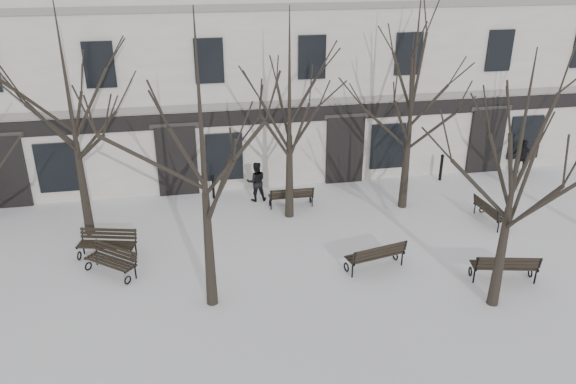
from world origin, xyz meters
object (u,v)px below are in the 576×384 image
object	(u,v)px
tree_2	(518,155)
bench_0	(107,243)
tree_1	(201,133)
bench_1	(376,255)
bench_3	(112,260)
bench_5	(490,211)
bench_4	(291,196)
bench_2	(505,266)

from	to	relation	value
tree_2	bench_0	world-z (taller)	tree_2
tree_1	tree_2	world-z (taller)	tree_1
tree_1	bench_1	distance (m)	6.98
tree_2	bench_0	xyz separation A→B (m)	(-11.08, 4.79, -4.01)
bench_1	tree_1	bearing A→B (deg)	-3.12
tree_2	bench_3	xyz separation A→B (m)	(-10.84, 3.70, -4.05)
bench_0	bench_5	world-z (taller)	bench_0
bench_1	bench_4	size ratio (longest dim) A/B	1.16
bench_3	bench_4	bearing A→B (deg)	69.62
bench_2	tree_1	bearing A→B (deg)	9.31
tree_1	bench_2	bearing A→B (deg)	-3.33
tree_2	bench_2	xyz separation A→B (m)	(0.91, 1.02, -3.99)
bench_3	tree_1	bearing A→B (deg)	3.05
tree_1	bench_3	size ratio (longest dim) A/B	4.75
tree_2	bench_5	xyz separation A→B (m)	(2.48, 4.74, -4.06)
bench_0	bench_2	distance (m)	12.56
bench_0	bench_3	distance (m)	1.12
tree_1	bench_0	world-z (taller)	tree_1
bench_0	bench_4	world-z (taller)	bench_0
tree_1	bench_0	bearing A→B (deg)	134.34
tree_2	bench_0	distance (m)	12.72
bench_2	bench_5	world-z (taller)	bench_2
tree_1	bench_1	size ratio (longest dim) A/B	4.08
bench_1	bench_5	size ratio (longest dim) A/B	1.17
bench_2	bench_4	distance (m)	8.34
tree_1	bench_5	size ratio (longest dim) A/B	4.79
bench_2	bench_5	xyz separation A→B (m)	(1.58, 3.72, -0.07)
bench_4	bench_2	bearing A→B (deg)	130.78
bench_1	bench_5	world-z (taller)	bench_1
tree_1	bench_1	xyz separation A→B (m)	(5.20, 0.86, -4.59)
bench_0	bench_5	size ratio (longest dim) A/B	1.15
bench_0	bench_3	bearing A→B (deg)	-63.32
bench_0	bench_2	bearing A→B (deg)	-3.35
bench_0	tree_1	bearing A→B (deg)	-31.54
tree_2	bench_0	bearing A→B (deg)	156.61
bench_3	bench_4	size ratio (longest dim) A/B	0.99
bench_5	bench_3	bearing A→B (deg)	92.10
bench_3	bench_5	world-z (taller)	bench_3
bench_5	tree_2	bearing A→B (deg)	150.00
bench_4	bench_5	world-z (taller)	bench_4
bench_1	bench_2	world-z (taller)	bench_2
bench_0	bench_4	size ratio (longest dim) A/B	1.13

